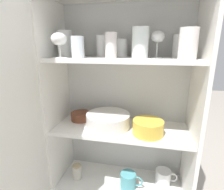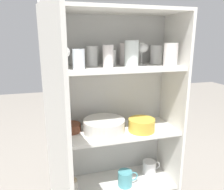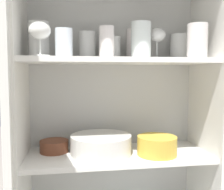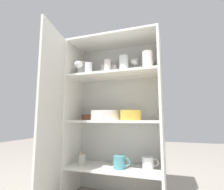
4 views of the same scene
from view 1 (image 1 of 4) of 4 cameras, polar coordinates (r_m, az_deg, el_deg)
name	(u,v)px [view 1 (image 1 of 4)]	position (r m, az deg, el deg)	size (l,w,h in m)	color
cupboard_back_panel	(124,112)	(1.16, 4.09, -5.53)	(0.80, 0.02, 1.32)	silver
cupboard_side_left	(59,116)	(1.14, -16.92, -6.58)	(0.02, 0.33, 1.32)	white
cupboard_side_right	(193,127)	(1.04, 24.89, -9.58)	(0.02, 0.33, 1.32)	white
shelf_board_lower	(120,182)	(1.26, 2.60, -26.61)	(0.76, 0.29, 0.02)	white
shelf_board_middle	(121,129)	(1.04, 2.86, -10.98)	(0.76, 0.29, 0.02)	white
shelf_board_upper	(122,60)	(0.94, 3.19, 11.43)	(0.76, 0.29, 0.02)	white
cupboard_door	(24,148)	(0.86, -26.71, -15.16)	(0.09, 0.39, 1.32)	silver
tumbler_glass_0	(188,44)	(0.85, 23.61, 15.03)	(0.08, 0.08, 0.13)	silver
tumbler_glass_1	(181,46)	(1.02, 21.48, 14.62)	(0.08, 0.08, 0.12)	white
tumbler_glass_2	(139,45)	(1.00, 8.88, 15.92)	(0.07, 0.07, 0.13)	silver
tumbler_glass_3	(102,46)	(1.03, -3.15, 15.59)	(0.07, 0.07, 0.12)	white
tumbler_glass_4	(140,43)	(0.91, 9.17, 16.47)	(0.08, 0.08, 0.15)	white
tumbler_glass_5	(121,48)	(1.00, 2.82, 15.02)	(0.08, 0.08, 0.10)	white
tumbler_glass_6	(78,47)	(0.94, -11.14, 15.07)	(0.07, 0.07, 0.11)	white
tumbler_glass_7	(65,44)	(1.03, -15.02, 15.79)	(0.08, 0.08, 0.14)	white
tumbler_glass_8	(111,45)	(0.92, -0.33, 15.91)	(0.06, 0.06, 0.13)	silver
wine_glass_0	(158,38)	(0.96, 14.67, 17.56)	(0.07, 0.07, 0.14)	white
wine_glass_1	(59,40)	(0.95, -16.90, 16.68)	(0.08, 0.08, 0.12)	white
plate_stack_white	(108,120)	(1.03, -1.26, -8.27)	(0.25, 0.25, 0.08)	silver
mixing_bowl_large	(148,127)	(0.96, 11.67, -10.16)	(0.16, 0.16, 0.08)	gold
serving_bowl_small	(81,116)	(1.14, -10.20, -6.66)	(0.12, 0.12, 0.05)	brown
coffee_mug_primary	(163,177)	(1.25, 16.43, -24.21)	(0.13, 0.09, 0.09)	white
coffee_mug_extra_1	(128,181)	(1.18, 5.37, -26.10)	(0.14, 0.09, 0.10)	teal
storage_jar	(77,172)	(1.26, -11.35, -23.30)	(0.06, 0.06, 0.10)	beige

